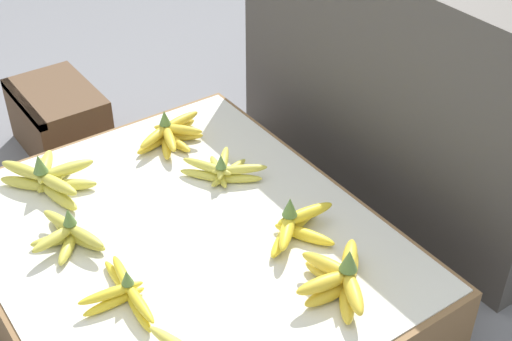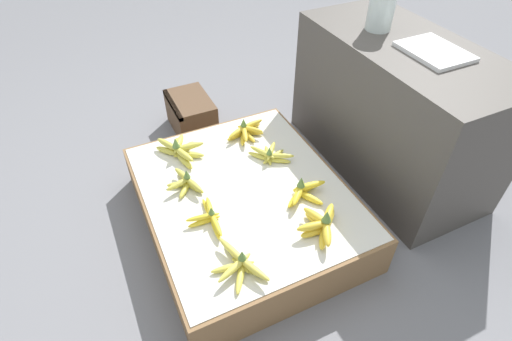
# 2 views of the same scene
# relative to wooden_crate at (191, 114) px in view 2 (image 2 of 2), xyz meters

# --- Properties ---
(ground_plane) EXTENTS (10.00, 10.00, 0.00)m
(ground_plane) POSITION_rel_wooden_crate_xyz_m (0.81, -0.01, -0.11)
(ground_plane) COLOR slate
(display_platform) EXTENTS (1.03, 0.86, 0.21)m
(display_platform) POSITION_rel_wooden_crate_xyz_m (0.81, -0.01, -0.00)
(display_platform) COLOR olive
(display_platform) RESTS_ON ground_plane
(back_vendor_table) EXTENTS (1.08, 0.51, 0.69)m
(back_vendor_table) POSITION_rel_wooden_crate_xyz_m (0.74, 0.84, 0.24)
(back_vendor_table) COLOR #4C4742
(back_vendor_table) RESTS_ON ground_plane
(wooden_crate) EXTENTS (0.33, 0.23, 0.21)m
(wooden_crate) POSITION_rel_wooden_crate_xyz_m (0.00, 0.00, 0.00)
(wooden_crate) COLOR brown
(wooden_crate) RESTS_ON ground_plane
(banana_bunch_front_left) EXTENTS (0.26, 0.22, 0.11)m
(banana_bunch_front_left) POSITION_rel_wooden_crate_xyz_m (0.46, -0.19, 0.14)
(banana_bunch_front_left) COLOR gold
(banana_bunch_front_left) RESTS_ON display_platform
(banana_bunch_front_midleft) EXTENTS (0.21, 0.16, 0.09)m
(banana_bunch_front_midleft) POSITION_rel_wooden_crate_xyz_m (0.68, -0.24, 0.13)
(banana_bunch_front_midleft) COLOR gold
(banana_bunch_front_midleft) RESTS_ON display_platform
(banana_bunch_front_midright) EXTENTS (0.24, 0.14, 0.08)m
(banana_bunch_front_midright) POSITION_rel_wooden_crate_xyz_m (0.92, -0.22, 0.13)
(banana_bunch_front_midright) COLOR yellow
(banana_bunch_front_midright) RESTS_ON display_platform
(banana_bunch_front_right) EXTENTS (0.25, 0.19, 0.09)m
(banana_bunch_front_right) POSITION_rel_wooden_crate_xyz_m (1.18, -0.19, 0.13)
(banana_bunch_front_right) COLOR #DBCC4C
(banana_bunch_front_right) RESTS_ON display_platform
(banana_bunch_middle_left) EXTENTS (0.16, 0.22, 0.10)m
(banana_bunch_middle_left) POSITION_rel_wooden_crate_xyz_m (0.46, 0.15, 0.13)
(banana_bunch_middle_left) COLOR gold
(banana_bunch_middle_left) RESTS_ON display_platform
(banana_bunch_middle_midleft) EXTENTS (0.18, 0.19, 0.08)m
(banana_bunch_middle_midleft) POSITION_rel_wooden_crate_xyz_m (0.67, 0.18, 0.13)
(banana_bunch_middle_midleft) COLOR gold
(banana_bunch_middle_midleft) RESTS_ON display_platform
(banana_bunch_middle_midright) EXTENTS (0.15, 0.21, 0.11)m
(banana_bunch_middle_midright) POSITION_rel_wooden_crate_xyz_m (0.96, 0.20, 0.14)
(banana_bunch_middle_midright) COLOR yellow
(banana_bunch_middle_midright) RESTS_ON display_platform
(banana_bunch_middle_right) EXTENTS (0.22, 0.22, 0.12)m
(banana_bunch_middle_right) POSITION_rel_wooden_crate_xyz_m (1.15, 0.17, 0.14)
(banana_bunch_middle_right) COLOR gold
(banana_bunch_middle_right) RESTS_ON display_platform
(glass_jar) EXTENTS (0.13, 0.13, 0.21)m
(glass_jar) POSITION_rel_wooden_crate_xyz_m (0.54, 0.80, 0.68)
(glass_jar) COLOR silver
(glass_jar) RESTS_ON back_vendor_table
(foam_tray_white) EXTENTS (0.28, 0.22, 0.02)m
(foam_tray_white) POSITION_rel_wooden_crate_xyz_m (0.85, 0.86, 0.59)
(foam_tray_white) COLOR white
(foam_tray_white) RESTS_ON back_vendor_table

